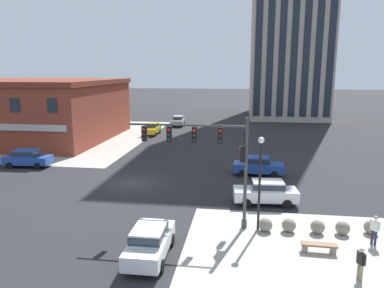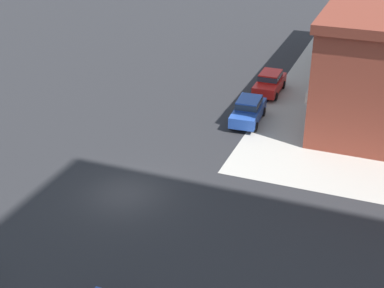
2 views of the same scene
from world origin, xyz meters
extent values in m
plane|color=#262628|center=(0.00, 0.00, 0.00)|extent=(320.00, 320.00, 0.00)
cube|color=#A8A399|center=(-20.00, 20.00, 0.00)|extent=(32.00, 32.00, 0.02)
cylinder|color=#383D38|center=(9.19, -7.66, 0.25)|extent=(0.32, 0.32, 0.50)
cylinder|color=#383D38|center=(9.19, -7.66, 3.31)|extent=(0.20, 0.20, 6.62)
cylinder|color=#383D38|center=(5.75, -7.66, 6.12)|extent=(6.87, 0.12, 0.12)
cylinder|color=#383D38|center=(9.19, -6.76, 5.82)|extent=(0.11, 1.80, 0.11)
cube|color=black|center=(7.69, -7.66, 5.57)|extent=(0.28, 0.28, 0.90)
sphere|color=red|center=(7.69, -7.82, 5.85)|extent=(0.18, 0.18, 0.18)
sphere|color=#282828|center=(7.69, -7.82, 5.57)|extent=(0.18, 0.18, 0.18)
sphere|color=#282828|center=(7.69, -7.82, 5.29)|extent=(0.18, 0.18, 0.18)
cube|color=black|center=(6.20, -7.66, 5.57)|extent=(0.28, 0.28, 0.90)
sphere|color=red|center=(6.20, -7.82, 5.85)|extent=(0.18, 0.18, 0.18)
sphere|color=#282828|center=(6.20, -7.82, 5.57)|extent=(0.18, 0.18, 0.18)
sphere|color=#282828|center=(6.20, -7.82, 5.29)|extent=(0.18, 0.18, 0.18)
cube|color=black|center=(4.71, -7.66, 5.57)|extent=(0.28, 0.28, 0.90)
sphere|color=red|center=(4.71, -7.82, 5.85)|extent=(0.18, 0.18, 0.18)
sphere|color=#282828|center=(4.71, -7.82, 5.57)|extent=(0.18, 0.18, 0.18)
sphere|color=#282828|center=(4.71, -7.82, 5.29)|extent=(0.18, 0.18, 0.18)
cube|color=black|center=(3.21, -7.66, 5.57)|extent=(0.28, 0.28, 0.90)
sphere|color=red|center=(3.21, -7.82, 5.85)|extent=(0.18, 0.18, 0.18)
sphere|color=#282828|center=(3.21, -7.82, 5.57)|extent=(0.18, 0.18, 0.18)
sphere|color=#282828|center=(3.21, -7.82, 5.29)|extent=(0.18, 0.18, 0.18)
cube|color=black|center=(8.99, -7.66, 4.52)|extent=(0.28, 0.28, 0.90)
sphere|color=red|center=(8.83, -7.66, 4.80)|extent=(0.18, 0.18, 0.18)
sphere|color=#282828|center=(8.83, -7.66, 4.52)|extent=(0.18, 0.18, 0.18)
sphere|color=#282828|center=(8.83, -7.66, 4.24)|extent=(0.18, 0.18, 0.18)
cube|color=black|center=(9.19, -5.96, 5.27)|extent=(0.28, 0.28, 0.90)
sphere|color=red|center=(9.19, -6.12, 5.55)|extent=(0.18, 0.18, 0.18)
sphere|color=#282828|center=(9.19, -6.12, 5.27)|extent=(0.18, 0.18, 0.18)
sphere|color=#282828|center=(9.19, -6.12, 4.99)|extent=(0.18, 0.18, 0.18)
sphere|color=gray|center=(10.42, -7.96, 0.40)|extent=(0.80, 0.80, 0.80)
sphere|color=gray|center=(11.76, -7.85, 0.40)|extent=(0.80, 0.80, 0.80)
sphere|color=gray|center=(13.38, -7.84, 0.40)|extent=(0.80, 0.80, 0.80)
sphere|color=gray|center=(14.76, -7.81, 0.40)|extent=(0.80, 0.80, 0.80)
sphere|color=gray|center=(16.41, -7.46, 0.40)|extent=(0.80, 0.80, 0.80)
cube|color=brown|center=(13.01, -10.17, 0.44)|extent=(1.81, 0.54, 0.10)
cube|color=gray|center=(12.31, -10.15, 0.20)|extent=(0.25, 0.42, 0.39)
cube|color=gray|center=(13.71, -10.19, 0.20)|extent=(0.25, 0.42, 0.39)
cylinder|color=#232847|center=(16.15, -8.94, 0.41)|extent=(0.13, 0.13, 0.82)
cylinder|color=#232847|center=(16.03, -8.82, 0.41)|extent=(0.13, 0.13, 0.82)
cube|color=white|center=(16.09, -8.88, 1.11)|extent=(0.38, 0.38, 0.58)
cylinder|color=white|center=(16.25, -9.04, 1.14)|extent=(0.09, 0.09, 0.55)
cylinder|color=white|center=(15.93, -8.72, 1.14)|extent=(0.09, 0.09, 0.55)
sphere|color=tan|center=(16.09, -8.88, 1.55)|extent=(0.22, 0.22, 0.22)
cylinder|color=gray|center=(14.27, -12.46, 0.39)|extent=(0.13, 0.13, 0.78)
cylinder|color=gray|center=(14.35, -12.62, 0.39)|extent=(0.13, 0.13, 0.78)
cube|color=black|center=(14.31, -12.54, 1.05)|extent=(0.33, 0.39, 0.55)
cylinder|color=black|center=(14.21, -12.33, 1.08)|extent=(0.09, 0.09, 0.52)
cylinder|color=black|center=(14.41, -12.75, 1.08)|extent=(0.09, 0.09, 0.52)
sphere|color=beige|center=(14.31, -12.54, 1.46)|extent=(0.21, 0.21, 0.21)
cylinder|color=black|center=(10.00, -7.81, 2.60)|extent=(0.14, 0.14, 5.20)
sphere|color=white|center=(10.00, -7.81, 5.38)|extent=(0.36, 0.36, 0.36)
cube|color=silver|center=(4.52, -11.83, 0.70)|extent=(1.81, 4.42, 0.76)
cube|color=silver|center=(4.52, -11.98, 1.38)|extent=(1.52, 2.13, 0.60)
cube|color=#232D38|center=(4.52, -11.98, 1.38)|extent=(1.56, 2.22, 0.40)
cylinder|color=black|center=(3.67, -10.47, 0.32)|extent=(0.23, 0.64, 0.64)
cylinder|color=black|center=(5.34, -10.45, 0.32)|extent=(0.23, 0.64, 0.64)
cylinder|color=black|center=(3.70, -13.20, 0.32)|extent=(0.23, 0.64, 0.64)
cylinder|color=black|center=(5.37, -13.18, 0.32)|extent=(0.23, 0.64, 0.64)
cube|color=#99999E|center=(-1.85, 31.91, 0.70)|extent=(1.97, 4.48, 0.76)
cube|color=#99999E|center=(-1.86, 32.06, 1.38)|extent=(1.60, 2.18, 0.60)
cube|color=#232D38|center=(-1.86, 32.06, 1.38)|extent=(1.64, 2.27, 0.40)
cylinder|color=black|center=(-0.95, 30.59, 0.32)|extent=(0.25, 0.65, 0.64)
cylinder|color=black|center=(-2.62, 30.51, 0.32)|extent=(0.25, 0.65, 0.64)
cylinder|color=black|center=(-1.08, 33.32, 0.32)|extent=(0.25, 0.65, 0.64)
cylinder|color=black|center=(-2.75, 33.23, 0.32)|extent=(0.25, 0.65, 0.64)
cube|color=gold|center=(-4.18, 22.97, 0.70)|extent=(1.81, 4.42, 0.76)
cube|color=gold|center=(-4.17, 23.12, 1.38)|extent=(1.52, 2.13, 0.60)
cube|color=#232D38|center=(-4.17, 23.12, 1.38)|extent=(1.56, 2.22, 0.40)
cylinder|color=black|center=(-3.36, 21.60, 0.32)|extent=(0.23, 0.64, 0.64)
cylinder|color=black|center=(-5.03, 21.62, 0.32)|extent=(0.23, 0.64, 0.64)
cylinder|color=black|center=(-3.32, 24.33, 0.32)|extent=(0.23, 0.64, 0.64)
cylinder|color=black|center=(-5.00, 24.35, 0.32)|extent=(0.23, 0.64, 0.64)
cube|color=#23479E|center=(10.44, 3.83, 0.70)|extent=(4.46, 1.92, 0.76)
cube|color=#23479E|center=(10.29, 3.84, 1.38)|extent=(2.17, 1.57, 0.60)
cube|color=#232D38|center=(10.29, 3.84, 1.38)|extent=(2.26, 1.61, 0.40)
cylinder|color=black|center=(11.84, 4.61, 0.32)|extent=(0.65, 0.24, 0.64)
cylinder|color=black|center=(11.77, 2.94, 0.32)|extent=(0.65, 0.24, 0.64)
cylinder|color=black|center=(9.11, 4.72, 0.32)|extent=(0.65, 0.24, 0.64)
cylinder|color=black|center=(9.05, 3.05, 0.32)|extent=(0.65, 0.24, 0.64)
cube|color=#23479E|center=(-11.65, 3.59, 0.70)|extent=(4.50, 2.03, 0.76)
cube|color=#23479E|center=(-11.80, 3.58, 1.38)|extent=(2.20, 1.62, 0.60)
cube|color=#232D38|center=(-11.80, 3.58, 1.38)|extent=(2.29, 1.66, 0.40)
cylinder|color=black|center=(-10.34, 4.51, 0.32)|extent=(0.65, 0.26, 0.64)
cylinder|color=black|center=(-10.24, 2.84, 0.32)|extent=(0.65, 0.26, 0.64)
cylinder|color=black|center=(-13.06, 4.34, 0.32)|extent=(0.65, 0.26, 0.64)
cylinder|color=black|center=(-12.96, 2.67, 0.32)|extent=(0.65, 0.26, 0.64)
cube|color=silver|center=(10.65, -3.42, 0.70)|extent=(4.54, 2.13, 0.76)
cube|color=silver|center=(10.80, -3.41, 1.38)|extent=(2.23, 1.67, 0.60)
cube|color=#232D38|center=(10.80, -3.41, 1.38)|extent=(2.32, 1.72, 0.40)
cylinder|color=black|center=(9.36, -4.37, 0.32)|extent=(0.66, 0.27, 0.64)
cylinder|color=black|center=(9.22, -2.70, 0.32)|extent=(0.66, 0.27, 0.64)
cylinder|color=black|center=(12.08, -4.13, 0.32)|extent=(0.66, 0.27, 0.64)
cylinder|color=black|center=(11.94, -2.47, 0.32)|extent=(0.66, 0.27, 0.64)
cube|color=brown|center=(-21.85, 17.97, 3.71)|extent=(25.70, 19.95, 7.41)
cube|color=brown|center=(-21.85, 17.97, 7.71)|extent=(26.21, 20.35, 0.60)
cube|color=#1E2833|center=(-15.42, 7.96, 5.56)|extent=(1.10, 0.08, 1.50)
cube|color=#1E2833|center=(-11.14, 7.96, 5.56)|extent=(1.10, 0.08, 1.50)
camera|label=1|loc=(8.94, -28.24, 9.23)|focal=34.13mm
camera|label=2|loc=(22.90, 12.92, 16.19)|focal=51.94mm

